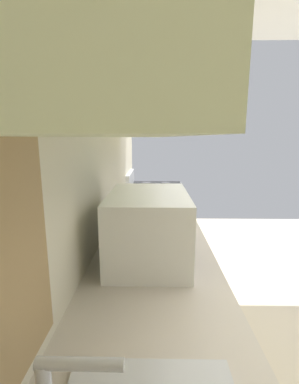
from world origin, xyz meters
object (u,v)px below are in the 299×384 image
bowl (163,196)px  kettle (166,206)px  oven_range (156,222)px  microwave (149,226)px

bowl → kettle: 0.59m
oven_range → microwave: bearing=178.5°
bowl → kettle: size_ratio=1.04×
oven_range → microwave: microwave is taller
microwave → bowl: size_ratio=2.67×
oven_range → microwave: 1.97m
bowl → kettle: bearing=180.0°
oven_range → bowl: oven_range is taller
microwave → kettle: 0.69m
bowl → kettle: kettle is taller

